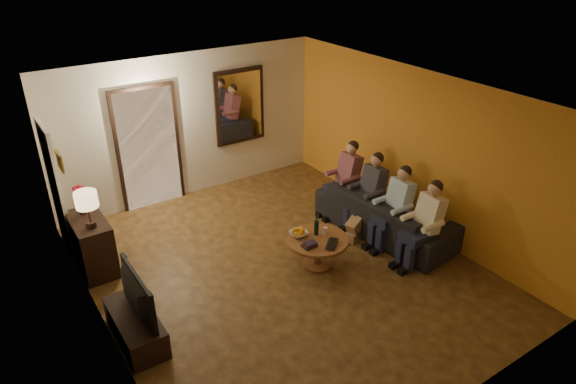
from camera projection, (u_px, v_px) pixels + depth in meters
floor at (282, 269)px, 7.51m from camera, size 5.00×6.00×0.01m
ceiling at (281, 96)px, 6.32m from camera, size 5.00×6.00×0.01m
back_wall at (190, 126)px, 9.13m from camera, size 5.00×0.02×2.60m
front_wall at (461, 313)px, 4.70m from camera, size 5.00×0.02×2.60m
left_wall at (93, 247)px, 5.68m from camera, size 0.02×6.00×2.60m
right_wall at (413, 150)px, 8.15m from camera, size 0.02×6.00×2.60m
orange_accent at (413, 150)px, 8.15m from camera, size 0.01×6.00×2.60m
kitchen_doorway at (149, 149)px, 8.84m from camera, size 1.00×0.06×2.10m
door_trim at (149, 149)px, 8.83m from camera, size 1.12×0.04×2.22m
fridge_glimpse at (163, 154)px, 9.03m from camera, size 0.45×0.03×1.70m
mirror_frame at (240, 106)px, 9.51m from camera, size 1.00×0.05×1.40m
mirror_glass at (240, 107)px, 9.48m from camera, size 0.86×0.02×1.26m
white_door at (56, 190)px, 7.53m from camera, size 0.06×0.85×2.04m
framed_art at (59, 161)px, 6.40m from camera, size 0.03×0.28×0.24m
art_canvas at (61, 161)px, 6.41m from camera, size 0.01×0.22×0.18m
dresser at (92, 244)px, 7.35m from camera, size 0.45×0.91×0.81m
table_lamp at (88, 209)px, 6.88m from camera, size 0.30×0.30×0.54m
flower_vase at (80, 200)px, 7.23m from camera, size 0.14×0.14×0.44m
tv_stand at (136, 327)px, 6.15m from camera, size 0.45×1.09×0.36m
tv at (130, 296)px, 5.94m from camera, size 0.99×0.13×0.57m
sofa at (385, 214)px, 8.26m from camera, size 2.44×1.18×0.69m
person_a at (425, 226)px, 7.42m from camera, size 0.60×0.40×1.20m
person_b at (396, 209)px, 7.87m from camera, size 0.60×0.40×1.20m
person_c at (369, 194)px, 8.31m from camera, size 0.60×0.40×1.20m
person_d at (346, 181)px, 8.75m from camera, size 0.60×0.40×1.20m
dog at (358, 221)px, 8.17m from camera, size 0.60×0.38×0.56m
coffee_table at (317, 252)px, 7.51m from camera, size 1.08×1.08×0.45m
bowl at (299, 234)px, 7.46m from camera, size 0.26×0.26×0.06m
oranges at (299, 230)px, 7.43m from camera, size 0.20×0.20×0.08m
wine_bottle at (316, 225)px, 7.43m from camera, size 0.07×0.07×0.31m
wine_glass at (325, 231)px, 7.51m from camera, size 0.06×0.06×0.10m
book_stack at (309, 244)px, 7.20m from camera, size 0.20×0.15×0.07m
laptop at (335, 245)px, 7.24m from camera, size 0.39×0.37×0.03m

